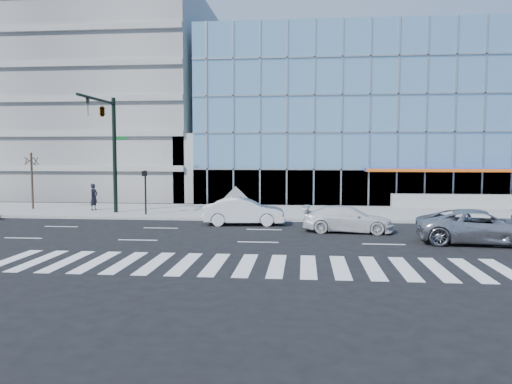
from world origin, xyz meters
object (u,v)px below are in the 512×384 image
(pedestrian, at_px, (94,197))
(street_tree_near, at_px, (31,160))
(white_suv, at_px, (348,219))
(tilted_panel, at_px, (236,199))
(white_sedan, at_px, (244,211))
(traffic_signal, at_px, (106,125))
(ped_signal_post, at_px, (145,185))
(silver_suv, at_px, (480,227))

(pedestrian, bearing_deg, street_tree_near, 100.02)
(white_suv, bearing_deg, tilted_panel, 49.09)
(street_tree_near, distance_m, white_sedan, 17.81)
(traffic_signal, distance_m, white_suv, 17.26)
(pedestrian, bearing_deg, traffic_signal, -127.06)
(ped_signal_post, height_order, white_sedan, ped_signal_post)
(ped_signal_post, xyz_separation_m, street_tree_near, (-9.50, 2.56, 1.64))
(white_sedan, bearing_deg, pedestrian, 60.62)
(traffic_signal, height_order, street_tree_near, traffic_signal)
(white_suv, distance_m, white_sedan, 6.39)
(traffic_signal, bearing_deg, white_suv, -17.61)
(pedestrian, bearing_deg, white_suv, -99.11)
(street_tree_near, height_order, pedestrian, street_tree_near)
(street_tree_near, height_order, white_sedan, street_tree_near)
(white_sedan, distance_m, pedestrian, 12.87)
(white_sedan, relative_size, tilted_panel, 3.78)
(pedestrian, relative_size, tilted_panel, 1.50)
(ped_signal_post, xyz_separation_m, tilted_panel, (5.91, 2.08, -1.07))
(white_suv, height_order, pedestrian, pedestrian)
(ped_signal_post, bearing_deg, traffic_signal, -171.48)
(ped_signal_post, xyz_separation_m, pedestrian, (-4.59, 2.22, -1.02))
(silver_suv, xyz_separation_m, tilted_panel, (-13.20, 10.40, 0.26))
(street_tree_near, distance_m, pedestrian, 5.59)
(white_suv, height_order, white_sedan, white_sedan)
(silver_suv, bearing_deg, white_suv, 69.39)
(traffic_signal, bearing_deg, ped_signal_post, 8.52)
(ped_signal_post, distance_m, white_suv, 14.22)
(street_tree_near, distance_m, silver_suv, 30.75)
(ped_signal_post, bearing_deg, tilted_panel, 19.38)
(traffic_signal, distance_m, street_tree_near, 7.96)
(silver_suv, relative_size, white_suv, 1.19)
(traffic_signal, height_order, ped_signal_post, traffic_signal)
(silver_suv, distance_m, tilted_panel, 16.80)
(ped_signal_post, distance_m, street_tree_near, 9.97)
(tilted_panel, bearing_deg, ped_signal_post, -160.64)
(ped_signal_post, relative_size, white_sedan, 0.61)
(white_suv, xyz_separation_m, tilted_panel, (-7.20, 7.41, 0.36))
(silver_suv, distance_m, white_sedan, 13.07)
(white_sedan, height_order, tilted_panel, tilted_panel)
(silver_suv, xyz_separation_m, white_sedan, (-12.00, 5.17, -0.00))
(traffic_signal, height_order, tilted_panel, traffic_signal)
(white_suv, bearing_deg, pedestrian, 71.81)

